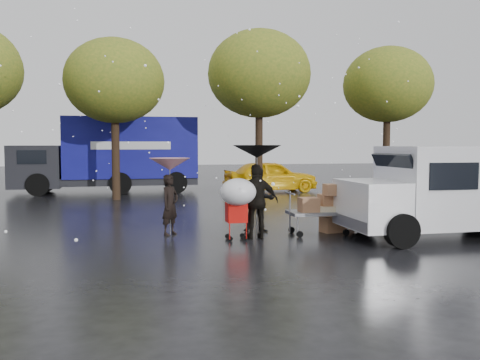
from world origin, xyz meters
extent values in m
plane|color=black|center=(0.00, 0.00, 0.00)|extent=(90.00, 90.00, 0.00)
imported|color=black|center=(-2.01, 1.40, 0.75)|extent=(0.64, 0.65, 1.50)
imported|color=black|center=(0.24, 1.30, 0.83)|extent=(0.87, 0.71, 1.66)
imported|color=black|center=(-0.03, 0.44, 0.89)|extent=(1.05, 0.46, 1.78)
cylinder|color=#4C4C4C|center=(-2.01, 1.40, 0.88)|extent=(0.02, 0.02, 1.76)
cone|color=#D8596B|center=(-2.01, 1.40, 1.76)|extent=(1.01, 1.01, 0.30)
sphere|color=#4C4C4C|center=(-2.01, 1.40, 1.79)|extent=(0.06, 0.06, 0.06)
cylinder|color=#4C4C4C|center=(-0.03, 0.44, 1.04)|extent=(0.02, 0.02, 2.08)
cone|color=black|center=(-0.03, 0.44, 2.08)|extent=(1.16, 1.16, 0.30)
sphere|color=#4C4C4C|center=(-0.03, 0.44, 2.11)|extent=(0.06, 0.06, 0.06)
cube|color=slate|center=(1.61, 0.66, 0.55)|extent=(1.50, 0.80, 0.08)
cylinder|color=slate|center=(0.86, 0.66, 0.80)|extent=(0.04, 0.04, 0.60)
cube|color=#966141|center=(1.96, 0.76, 0.79)|extent=(0.55, 0.45, 0.40)
cube|color=#966141|center=(1.31, 0.56, 0.77)|extent=(0.45, 0.40, 0.35)
cube|color=#966141|center=(1.91, 0.51, 1.13)|extent=(0.40, 0.35, 0.28)
cube|color=#C8B68A|center=(1.66, 0.66, 0.65)|extent=(0.90, 0.55, 0.12)
cylinder|color=black|center=(1.01, 0.34, 0.08)|extent=(0.16, 0.05, 0.16)
cylinder|color=black|center=(1.01, 0.98, 0.08)|extent=(0.16, 0.05, 0.16)
cylinder|color=black|center=(2.21, 0.34, 0.08)|extent=(0.16, 0.05, 0.16)
cylinder|color=black|center=(2.21, 0.98, 0.08)|extent=(0.16, 0.05, 0.16)
cube|color=#BD0F0A|center=(-0.54, 0.40, 0.65)|extent=(0.47, 0.41, 0.45)
cylinder|color=#BD0F0A|center=(-0.54, 0.21, 1.02)|extent=(0.42, 0.02, 0.02)
cylinder|color=#4C4C4C|center=(-0.54, 0.21, 0.95)|extent=(0.02, 0.02, 0.60)
ellipsoid|color=white|center=(-0.54, 0.21, 1.15)|extent=(0.84, 0.84, 0.63)
cylinder|color=black|center=(-0.72, 0.24, 0.06)|extent=(0.12, 0.04, 0.12)
cylinder|color=black|center=(-0.72, 0.56, 0.06)|extent=(0.12, 0.04, 0.12)
cylinder|color=black|center=(-0.36, 0.24, 0.06)|extent=(0.12, 0.04, 0.12)
cylinder|color=black|center=(-0.36, 0.56, 0.06)|extent=(0.12, 0.04, 0.12)
cube|color=silver|center=(4.95, -0.38, 1.25)|extent=(3.80, 2.00, 1.90)
cube|color=silver|center=(2.55, -0.38, 0.85)|extent=(1.20, 1.95, 1.10)
cube|color=black|center=(3.10, -0.38, 1.70)|extent=(0.37, 1.70, 0.67)
cube|color=slate|center=(2.00, -0.38, 0.45)|extent=(0.12, 1.90, 0.25)
cylinder|color=black|center=(2.75, -1.33, 0.38)|extent=(0.76, 0.28, 0.76)
cylinder|color=black|center=(2.75, 0.57, 0.38)|extent=(0.76, 0.28, 0.76)
cylinder|color=black|center=(6.05, 0.57, 0.38)|extent=(0.76, 0.28, 0.76)
cube|color=navy|center=(-2.86, 13.29, 2.10)|extent=(6.00, 2.50, 2.80)
cube|color=black|center=(-7.06, 13.29, 1.25)|extent=(2.20, 2.40, 1.90)
cube|color=black|center=(-3.86, 13.29, 0.55)|extent=(8.00, 2.30, 0.35)
cube|color=silver|center=(-2.86, 12.03, 2.20)|extent=(3.50, 0.03, 0.35)
cylinder|color=black|center=(-6.86, 12.14, 0.50)|extent=(1.00, 0.30, 1.00)
cylinder|color=black|center=(-6.86, 14.44, 0.50)|extent=(1.00, 0.30, 1.00)
cylinder|color=black|center=(-0.86, 12.14, 0.50)|extent=(1.00, 0.30, 1.00)
cylinder|color=black|center=(-0.86, 14.44, 0.50)|extent=(1.00, 0.30, 1.00)
cube|color=#966141|center=(2.54, 1.26, 0.22)|extent=(0.58, 0.52, 0.44)
cube|color=#966141|center=(2.05, 0.90, 0.20)|extent=(0.58, 0.50, 0.39)
imported|color=yellow|center=(3.57, 11.91, 0.75)|extent=(4.52, 2.08, 1.50)
cylinder|color=black|center=(-3.50, 10.00, 2.24)|extent=(0.32, 0.32, 4.48)
ellipsoid|color=#45631C|center=(-3.50, 10.00, 4.80)|extent=(4.00, 4.00, 3.40)
cylinder|color=black|center=(2.50, 10.00, 2.45)|extent=(0.32, 0.32, 4.90)
ellipsoid|color=#45631C|center=(2.50, 10.00, 5.25)|extent=(4.40, 4.40, 3.74)
cylinder|color=black|center=(8.50, 10.00, 2.31)|extent=(0.32, 0.32, 4.62)
ellipsoid|color=#45631C|center=(8.50, 10.00, 4.95)|extent=(4.00, 4.00, 3.40)
camera|label=1|loc=(-3.01, -11.18, 2.24)|focal=38.00mm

